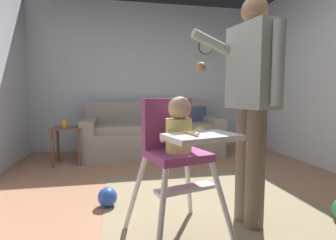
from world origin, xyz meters
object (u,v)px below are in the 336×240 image
toy_ball (107,197)px  sippy_cup (64,124)px  couch (153,134)px  wall_clock (206,47)px  high_chair (177,141)px  adult_standing (251,99)px  side_table (68,137)px

toy_ball → sippy_cup: (-0.62, 1.58, 0.49)m
couch → sippy_cup: couch is taller
toy_ball → wall_clock: wall_clock is taller
wall_clock → toy_ball: bearing=-125.6°
high_chair → adult_standing: bearing=84.5°
couch → adult_standing: size_ratio=1.31×
adult_standing → sippy_cup: (-1.68, 2.09, -0.37)m
high_chair → side_table: high_chair is taller
adult_standing → wall_clock: bearing=-112.7°
toy_ball → couch: bearing=70.8°
couch → high_chair: size_ratio=2.24×
couch → high_chair: (-0.20, -2.55, 0.35)m
side_table → wall_clock: bearing=19.9°
wall_clock → couch: bearing=-155.6°
adult_standing → toy_ball: 1.46m
adult_standing → couch: bearing=-91.0°
adult_standing → sippy_cup: size_ratio=16.64×
wall_clock → sippy_cup: bearing=-160.4°
couch → high_chair: high_chair is taller
toy_ball → wall_clock: (1.72, 2.41, 1.76)m
side_table → sippy_cup: bearing=180.0°
sippy_cup → wall_clock: bearing=19.6°
toy_ball → high_chair: bearing=-52.1°
high_chair → sippy_cup: size_ratio=9.71×
sippy_cup → toy_ball: bearing=-68.4°
high_chair → couch: bearing=160.5°
toy_ball → sippy_cup: size_ratio=1.69×
high_chair → toy_ball: size_ratio=5.74×
toy_ball → wall_clock: 3.45m
high_chair → sippy_cup: (-1.10, 2.19, -0.11)m
toy_ball → side_table: side_table is taller
couch → toy_ball: size_ratio=12.87×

